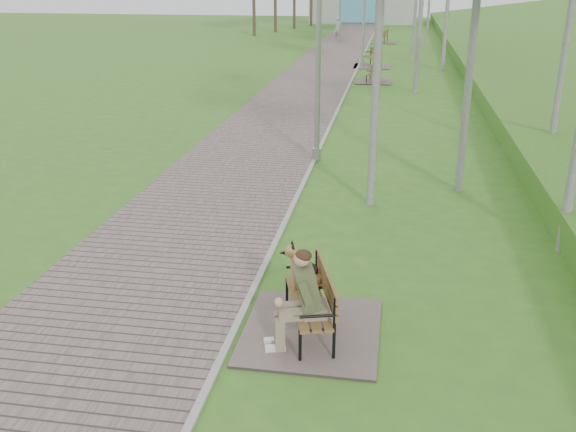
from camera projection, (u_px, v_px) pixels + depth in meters
The scene contains 13 objects.
ground at pixel (302, 187), 14.82m from camera, with size 120.00×120.00×0.00m, color #396B23.
walkway at pixel (328, 62), 34.88m from camera, with size 3.50×67.00×0.04m, color #645651.
kerb at pixel (360, 63), 34.61m from camera, with size 0.10×67.00×0.05m, color #999993.
building_north at pixel (364, 1), 61.29m from camera, with size 10.00×5.20×4.00m.
bench_main at pixel (304, 304), 8.64m from camera, with size 1.85×2.06×1.62m.
bench_second at pixel (373, 78), 28.79m from camera, with size 1.58×1.76×0.97m.
bench_third at pixel (372, 63), 33.34m from camera, with size 1.89×2.10×1.16m.
bench_far at pixel (383, 40), 44.53m from camera, with size 1.81×2.01×1.11m.
lamp_post_near at pixel (318, 56), 15.90m from camera, with size 0.22×0.22×5.77m.
lamp_post_second at pixel (364, 12), 32.15m from camera, with size 0.23×0.23×5.87m.
lamp_post_third at pixel (377, 8), 46.93m from camera, with size 0.18×0.18×4.63m.
lamp_post_far at pixel (382, 1), 57.62m from camera, with size 0.18×0.18×4.58m.
pedestrian_near at pixel (338, 29), 45.84m from camera, with size 0.61×0.40×1.66m, color silver.
Camera 1 is at (2.01, -13.94, 4.66)m, focal length 40.00 mm.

